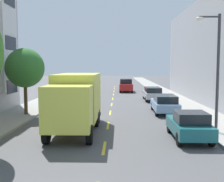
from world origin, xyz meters
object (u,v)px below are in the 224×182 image
at_px(parked_pickup_forest, 82,88).
at_px(parked_wagon_sky, 165,103).
at_px(parked_hatchback_teal, 189,125).
at_px(parked_wagon_silver, 153,93).
at_px(street_lamp, 215,64).
at_px(street_tree_second, 25,68).
at_px(parked_suv_white, 60,98).
at_px(moving_red_sedan, 126,85).
at_px(delivery_box_truck, 76,99).

bearing_deg(parked_pickup_forest, parked_wagon_sky, -60.57).
bearing_deg(parked_hatchback_teal, parked_wagon_silver, 89.52).
xyz_separation_m(street_lamp, parked_hatchback_teal, (-1.60, -1.07, -3.15)).
xyz_separation_m(parked_pickup_forest, parked_hatchback_teal, (8.68, -23.82, -0.07)).
relative_size(street_tree_second, parked_hatchback_teal, 1.25).
distance_m(parked_pickup_forest, parked_hatchback_teal, 25.35).
bearing_deg(parked_hatchback_teal, street_tree_second, 148.06).
bearing_deg(parked_pickup_forest, street_lamp, -65.67).
xyz_separation_m(street_tree_second, parked_wagon_silver, (10.88, 10.10, -2.86)).
relative_size(parked_suv_white, parked_wagon_sky, 1.03).
height_order(parked_suv_white, parked_pickup_forest, parked_suv_white).
height_order(parked_wagon_silver, parked_hatchback_teal, same).
height_order(street_tree_second, parked_wagon_silver, street_tree_second).
height_order(street_tree_second, moving_red_sedan, street_tree_second).
relative_size(street_tree_second, parked_wagon_sky, 1.06).
relative_size(parked_suv_white, parked_pickup_forest, 0.91).
bearing_deg(delivery_box_truck, parked_pickup_forest, 96.62).
bearing_deg(delivery_box_truck, moving_red_sedan, 82.08).
height_order(street_tree_second, delivery_box_truck, street_tree_second).
xyz_separation_m(delivery_box_truck, parked_pickup_forest, (-2.54, 21.91, -1.06)).
height_order(street_lamp, parked_pickup_forest, street_lamp).
xyz_separation_m(street_lamp, parked_wagon_silver, (-1.46, 15.72, -3.10)).
relative_size(street_lamp, parked_suv_white, 1.33).
height_order(parked_suv_white, parked_wagon_silver, parked_suv_white).
bearing_deg(street_lamp, parked_wagon_sky, 101.90).
height_order(street_tree_second, parked_wagon_sky, street_tree_second).
bearing_deg(delivery_box_truck, street_lamp, -6.14).
relative_size(parked_hatchback_teal, parked_wagon_sky, 0.85).
distance_m(parked_wagon_silver, parked_pickup_forest, 11.28).
distance_m(parked_hatchback_teal, moving_red_sedan, 27.91).
bearing_deg(parked_pickup_forest, moving_red_sedan, 32.93).
bearing_deg(moving_red_sedan, street_tree_second, -111.24).
distance_m(street_tree_second, parked_wagon_silver, 15.12).
xyz_separation_m(street_lamp, moving_red_sedan, (-4.14, 26.72, -2.92)).
distance_m(parked_hatchback_teal, parked_wagon_sky, 8.28).
distance_m(parked_wagon_silver, moving_red_sedan, 11.33).
height_order(delivery_box_truck, parked_suv_white, delivery_box_truck).
distance_m(street_tree_second, delivery_box_truck, 6.87).
relative_size(delivery_box_truck, parked_hatchback_teal, 1.81).
relative_size(parked_wagon_silver, parked_wagon_sky, 0.99).
bearing_deg(parked_suv_white, parked_hatchback_teal, -49.16).
height_order(parked_wagon_silver, moving_red_sedan, moving_red_sedan).
xyz_separation_m(parked_wagon_silver, parked_pickup_forest, (-8.82, 7.03, 0.02)).
height_order(parked_pickup_forest, moving_red_sedan, moving_red_sedan).
distance_m(street_tree_second, street_lamp, 13.56).
bearing_deg(parked_wagon_sky, moving_red_sedan, 97.66).
xyz_separation_m(street_lamp, parked_wagon_sky, (-1.52, 7.20, -3.10)).
height_order(delivery_box_truck, parked_wagon_silver, delivery_box_truck).
bearing_deg(parked_wagon_sky, parked_suv_white, 167.84).
bearing_deg(moving_red_sedan, parked_wagon_sky, -82.34).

